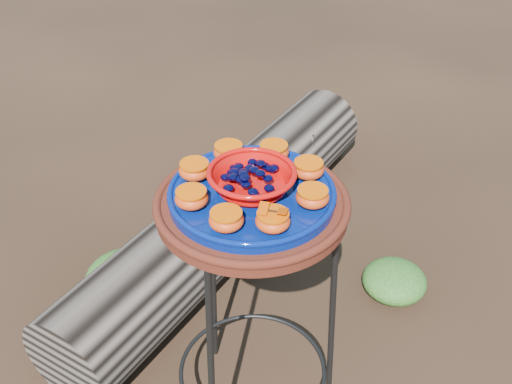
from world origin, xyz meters
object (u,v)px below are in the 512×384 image
driftwood_log (226,215)px  plant_stand (252,319)px  cobalt_plate (252,195)px  red_bowl (252,181)px  terracotta_saucer (252,206)px

driftwood_log → plant_stand: bearing=-114.2°
cobalt_plate → red_bowl: red_bowl is taller
plant_stand → terracotta_saucer: size_ratio=1.62×
red_bowl → driftwood_log: size_ratio=0.11×
plant_stand → driftwood_log: 0.73m
terracotta_saucer → cobalt_plate: size_ratio=1.17×
plant_stand → terracotta_saucer: 0.37m
cobalt_plate → plant_stand: bearing=0.0°
plant_stand → driftwood_log: plant_stand is taller
plant_stand → red_bowl: 0.44m
terracotta_saucer → cobalt_plate: (0.00, 0.00, 0.03)m
terracotta_saucer → driftwood_log: (0.29, 0.64, -0.57)m
terracotta_saucer → cobalt_plate: 0.03m
plant_stand → terracotta_saucer: bearing=0.0°
red_bowl → driftwood_log: 0.94m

